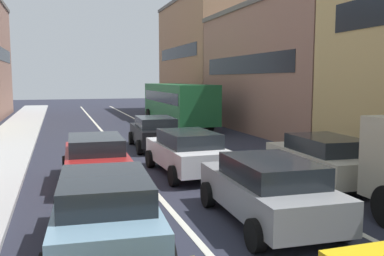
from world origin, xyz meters
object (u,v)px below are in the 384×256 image
sedan_centre_lane_second (268,188)px  sedan_left_lane_third (96,158)px  coupe_centre_lane_fourth (155,132)px  wagon_left_lane_second (105,210)px  hatchback_centre_lane_third (187,151)px  sedan_right_lane_behind_truck (323,158)px  bus_mid_queue_primary (177,101)px

sedan_centre_lane_second → sedan_left_lane_third: (-3.36, 4.97, 0.00)m
coupe_centre_lane_fourth → wagon_left_lane_second: bearing=165.5°
coupe_centre_lane_fourth → hatchback_centre_lane_third: bearing=-178.8°
hatchback_centre_lane_third → sedan_left_lane_third: size_ratio=1.00×
coupe_centre_lane_fourth → sedan_right_lane_behind_truck: (3.49, -8.16, 0.00)m
wagon_left_lane_second → bus_mid_queue_primary: 21.19m
sedan_left_lane_third → coupe_centre_lane_fourth: 6.75m
sedan_centre_lane_second → hatchback_centre_lane_third: size_ratio=1.00×
sedan_centre_lane_second → sedan_left_lane_third: same height
hatchback_centre_lane_third → sedan_right_lane_behind_truck: same height
sedan_left_lane_third → bus_mid_queue_primary: bus_mid_queue_primary is taller
sedan_centre_lane_second → hatchback_centre_lane_third: bearing=5.1°
coupe_centre_lane_fourth → sedan_left_lane_third: bearing=154.1°
sedan_centre_lane_second → sedan_left_lane_third: bearing=36.1°
hatchback_centre_lane_third → bus_mid_queue_primary: 14.69m
wagon_left_lane_second → sedan_left_lane_third: (0.29, 5.47, 0.00)m
wagon_left_lane_second → sedan_left_lane_third: bearing=0.8°
coupe_centre_lane_fourth → bus_mid_queue_primary: (3.50, 8.58, 0.96)m
sedan_right_lane_behind_truck → hatchback_centre_lane_third: bearing=57.9°
sedan_centre_lane_second → bus_mid_queue_primary: bus_mid_queue_primary is taller
sedan_centre_lane_second → bus_mid_queue_primary: 19.79m
hatchback_centre_lane_third → sedan_centre_lane_second: bearing=-179.0°
hatchback_centre_lane_third → bus_mid_queue_primary: size_ratio=0.41×
sedan_left_lane_third → coupe_centre_lane_fourth: same height
hatchback_centre_lane_third → bus_mid_queue_primary: bus_mid_queue_primary is taller
hatchback_centre_lane_third → bus_mid_queue_primary: bearing=-16.4°
hatchback_centre_lane_third → coupe_centre_lane_fourth: same height
sedan_right_lane_behind_truck → bus_mid_queue_primary: size_ratio=0.42×
hatchback_centre_lane_third → sedan_left_lane_third: bearing=93.6°
sedan_centre_lane_second → sedan_left_lane_third: 5.99m
wagon_left_lane_second → coupe_centre_lane_fourth: 11.93m
sedan_right_lane_behind_truck → sedan_centre_lane_second: bearing=132.1°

